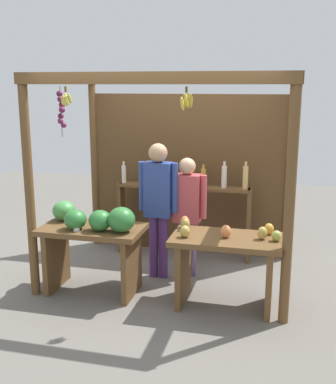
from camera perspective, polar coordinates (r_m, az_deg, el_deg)
name	(u,v)px	position (r m, az deg, el deg)	size (l,w,h in m)	color
ground_plane	(171,274)	(6.04, 0.42, -9.88)	(12.00, 12.00, 0.00)	slate
market_stall	(179,157)	(6.06, 1.31, 4.18)	(2.86, 1.94, 2.45)	brown
fruit_counter_left	(93,234)	(5.39, -9.02, -5.06)	(1.17, 0.67, 1.05)	brown
fruit_counter_right	(226,255)	(5.09, 6.95, -7.58)	(1.15, 0.64, 0.91)	brown
bottle_shelf_unit	(184,200)	(6.43, 1.96, -1.01)	(1.83, 0.22, 1.36)	brown
vendor_man	(158,198)	(5.67, -1.19, -0.75)	(0.48, 0.22, 1.66)	#532E70
vendor_woman	(187,207)	(5.74, 2.28, -1.84)	(0.48, 0.20, 1.48)	#584264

